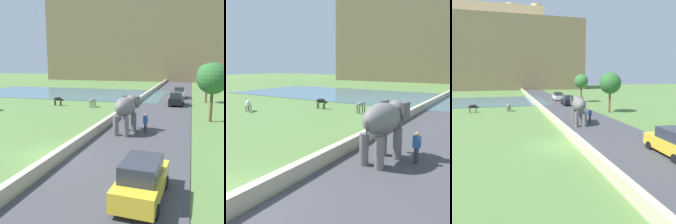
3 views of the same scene
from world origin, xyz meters
TOP-DOWN VIEW (x-y plane):
  - ground_plane at (0.00, 0.00)m, footprint 220.00×220.00m
  - road_surface at (5.00, 20.00)m, footprint 7.00×120.00m
  - barrier_wall at (1.20, 18.00)m, footprint 0.40×110.00m
  - lake at (-14.00, 31.43)m, footprint 36.00×18.00m
  - hill_distant at (-6.00, 80.41)m, footprint 64.00×28.00m
  - fort_on_hill at (-5.43, 80.41)m, footprint 35.48×8.00m
  - elephant at (3.45, 6.33)m, footprint 1.74×3.55m
  - person_beside_elephant at (4.95, 6.80)m, footprint 0.36×0.22m
  - car_yellow at (6.57, -3.78)m, footprint 1.93×4.07m
  - car_black at (6.57, 21.93)m, footprint 1.93×4.07m
  - car_white at (6.58, 29.80)m, footprint 1.86×4.03m
  - cow_grey at (-3.62, 17.57)m, footprint 0.71×1.42m
  - cow_black at (-8.52, 17.60)m, footprint 1.41×0.55m
  - tree_near at (10.26, 12.90)m, footprint 3.00×3.00m
  - tree_mid at (10.44, 25.84)m, footprint 2.74×2.74m

SIDE VIEW (x-z plane):
  - ground_plane at x=0.00m, z-range 0.00..0.00m
  - road_surface at x=5.00m, z-range 0.00..0.06m
  - lake at x=-14.00m, z-range 0.00..0.08m
  - barrier_wall at x=1.20m, z-range 0.00..0.73m
  - cow_grey at x=-3.62m, z-range 0.26..1.41m
  - cow_black at x=-8.52m, z-range 0.26..1.41m
  - person_beside_elephant at x=4.95m, z-range 0.06..1.69m
  - car_yellow at x=6.57m, z-range 0.00..1.80m
  - car_black at x=6.57m, z-range 0.00..1.80m
  - car_white at x=6.58m, z-range 0.00..1.80m
  - elephant at x=3.45m, z-range 0.54..3.53m
  - tree_mid at x=10.44m, z-range 1.35..6.86m
  - tree_near at x=10.26m, z-range 1.31..6.98m
  - hill_distant at x=-6.00m, z-range 0.00..26.79m
  - fort_on_hill at x=-5.43m, z-range 26.07..33.76m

